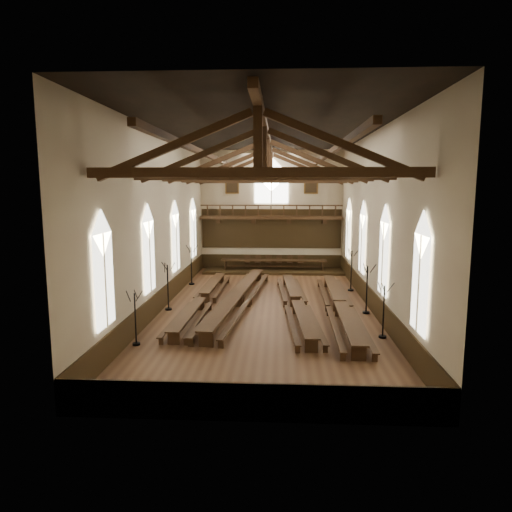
# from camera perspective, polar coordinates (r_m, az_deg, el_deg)

# --- Properties ---
(ground) EXTENTS (26.00, 26.00, 0.00)m
(ground) POSITION_cam_1_polar(r_m,az_deg,el_deg) (26.56, 1.30, -6.49)
(ground) COLOR brown
(ground) RESTS_ON ground
(room_walls) EXTENTS (26.00, 26.00, 26.00)m
(room_walls) POSITION_cam_1_polar(r_m,az_deg,el_deg) (25.66, 1.35, 7.58)
(room_walls) COLOR beige
(room_walls) RESTS_ON ground
(wainscot_band) EXTENTS (12.00, 26.00, 1.20)m
(wainscot_band) POSITION_cam_1_polar(r_m,az_deg,el_deg) (26.41, 1.30, -5.24)
(wainscot_band) COLOR #352410
(wainscot_band) RESTS_ON ground
(side_windows) EXTENTS (11.85, 19.80, 4.50)m
(side_windows) POSITION_cam_1_polar(r_m,az_deg,el_deg) (25.85, 1.33, 1.54)
(side_windows) COLOR white
(side_windows) RESTS_ON room_walls
(end_window) EXTENTS (2.80, 0.12, 3.80)m
(end_window) POSITION_cam_1_polar(r_m,az_deg,el_deg) (38.55, 1.94, 9.04)
(end_window) COLOR white
(end_window) RESTS_ON room_walls
(minstrels_gallery) EXTENTS (11.80, 1.24, 3.70)m
(minstrels_gallery) POSITION_cam_1_polar(r_m,az_deg,el_deg) (38.42, 1.90, 4.09)
(minstrels_gallery) COLOR #3E2B13
(minstrels_gallery) RESTS_ON room_walls
(portraits) EXTENTS (7.75, 0.09, 1.45)m
(portraits) POSITION_cam_1_polar(r_m,az_deg,el_deg) (38.55, 1.94, 8.86)
(portraits) COLOR brown
(portraits) RESTS_ON room_walls
(roof_trusses) EXTENTS (11.70, 25.70, 2.80)m
(roof_trusses) POSITION_cam_1_polar(r_m,az_deg,el_deg) (25.69, 1.36, 11.50)
(roof_trusses) COLOR #3E2B13
(roof_trusses) RESTS_ON room_walls
(refectory_row_a) EXTENTS (1.55, 13.81, 0.68)m
(refectory_row_a) POSITION_cam_1_polar(r_m,az_deg,el_deg) (26.91, -6.70, -5.26)
(refectory_row_a) COLOR #3E2B13
(refectory_row_a) RESTS_ON ground
(refectory_row_b) EXTENTS (2.45, 15.18, 0.82)m
(refectory_row_b) POSITION_cam_1_polar(r_m,az_deg,el_deg) (26.93, -2.19, -4.98)
(refectory_row_b) COLOR #3E2B13
(refectory_row_b) RESTS_ON ground
(refectory_row_c) EXTENTS (1.83, 14.07, 0.71)m
(refectory_row_c) POSITION_cam_1_polar(r_m,az_deg,el_deg) (26.01, 5.04, -5.68)
(refectory_row_c) COLOR #3E2B13
(refectory_row_c) RESTS_ON ground
(refectory_row_d) EXTENTS (1.67, 14.53, 0.76)m
(refectory_row_d) POSITION_cam_1_polar(r_m,az_deg,el_deg) (25.59, 10.45, -5.94)
(refectory_row_d) COLOR #3E2B13
(refectory_row_d) RESTS_ON ground
(dais) EXTENTS (11.40, 2.97, 0.20)m
(dais) POSITION_cam_1_polar(r_m,az_deg,el_deg) (37.66, 2.21, -1.85)
(dais) COLOR #352410
(dais) RESTS_ON ground
(high_table) EXTENTS (8.67, 1.08, 0.81)m
(high_table) POSITION_cam_1_polar(r_m,az_deg,el_deg) (37.53, 2.22, -0.67)
(high_table) COLOR #3E2B13
(high_table) RESTS_ON dais
(high_chairs) EXTENTS (5.00, 0.50, 1.08)m
(high_chairs) POSITION_cam_1_polar(r_m,az_deg,el_deg) (38.38, 2.23, -0.61)
(high_chairs) COLOR #3E2B13
(high_chairs) RESTS_ON dais
(candelabrum_left_near) EXTENTS (0.75, 0.70, 2.48)m
(candelabrum_left_near) POSITION_cam_1_polar(r_m,az_deg,el_deg) (20.98, -14.80, -8.76)
(candelabrum_left_near) COLOR black
(candelabrum_left_near) RESTS_ON ground
(candelabrum_left_mid) EXTENTS (0.82, 0.81, 2.76)m
(candelabrum_left_mid) POSITION_cam_1_polar(r_m,az_deg,el_deg) (26.38, -10.93, -4.88)
(candelabrum_left_mid) COLOR black
(candelabrum_left_mid) RESTS_ON ground
(candelabrum_left_far) EXTENTS (0.86, 0.83, 2.85)m
(candelabrum_left_far) POSITION_cam_1_polar(r_m,az_deg,el_deg) (32.93, -8.07, -2.08)
(candelabrum_left_far) COLOR black
(candelabrum_left_far) RESTS_ON ground
(candelabrum_right_near) EXTENTS (0.74, 0.79, 2.61)m
(candelabrum_right_near) POSITION_cam_1_polar(r_m,az_deg,el_deg) (22.03, 15.61, -7.85)
(candelabrum_right_near) COLOR black
(candelabrum_right_near) RESTS_ON ground
(candelabrum_right_mid) EXTENTS (0.78, 0.86, 2.81)m
(candelabrum_right_mid) POSITION_cam_1_polar(r_m,az_deg,el_deg) (25.93, 13.65, -5.17)
(candelabrum_right_mid) COLOR black
(candelabrum_right_mid) RESTS_ON ground
(candelabrum_right_far) EXTENTS (0.78, 0.89, 2.90)m
(candelabrum_right_far) POSITION_cam_1_polar(r_m,az_deg,el_deg) (31.29, 11.80, -2.71)
(candelabrum_right_far) COLOR black
(candelabrum_right_far) RESTS_ON ground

